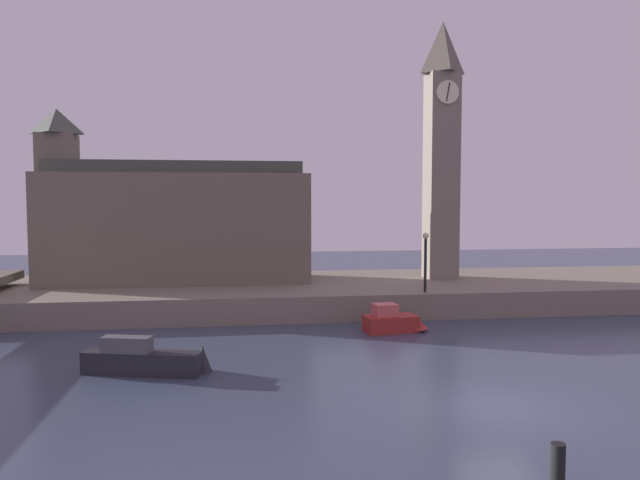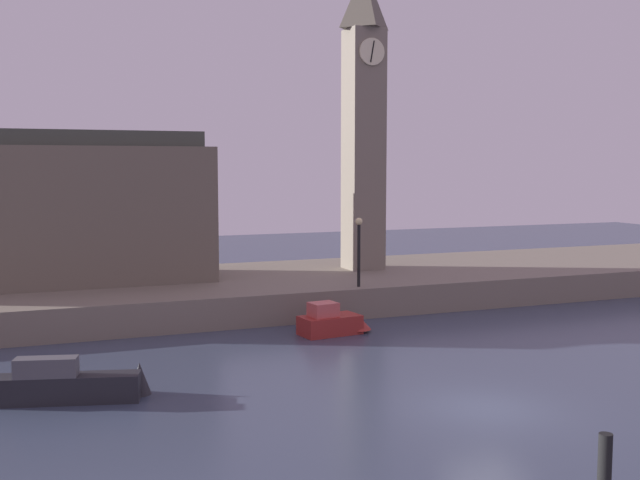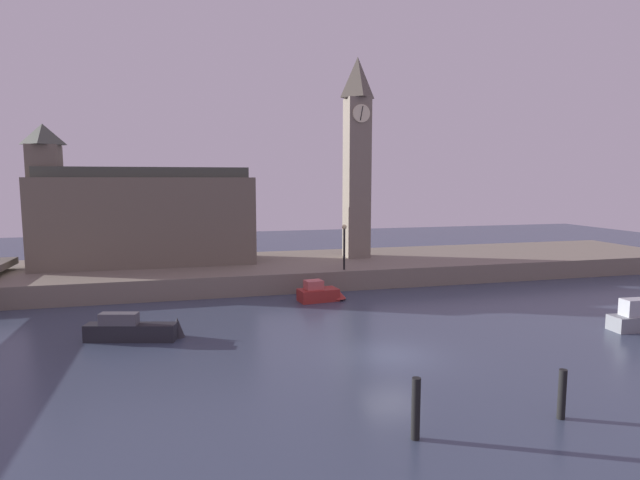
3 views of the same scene
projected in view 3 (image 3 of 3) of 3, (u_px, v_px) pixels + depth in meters
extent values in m
plane|color=#384256|center=(390.00, 355.00, 24.37)|extent=(120.00, 120.00, 0.00)
cube|color=slate|center=(300.00, 269.00, 43.51)|extent=(70.00, 12.00, 1.50)
cube|color=slate|center=(357.00, 179.00, 44.67)|extent=(1.98, 1.98, 13.71)
cylinder|color=beige|center=(361.00, 113.00, 43.02)|extent=(1.51, 0.12, 1.51)
cube|color=black|center=(362.00, 113.00, 42.95)|extent=(0.27, 0.04, 1.20)
pyramid|color=#554E43|center=(358.00, 78.00, 43.67)|extent=(2.18, 2.18, 3.43)
cube|color=#6B6051|center=(148.00, 221.00, 41.23)|extent=(16.76, 5.11, 6.96)
cube|color=#6B6051|center=(47.00, 207.00, 39.26)|extent=(2.17, 2.17, 9.41)
pyramid|color=#474C42|center=(43.00, 134.00, 38.62)|extent=(2.38, 2.38, 1.57)
cube|color=#42473D|center=(146.00, 172.00, 40.77)|extent=(15.92, 3.07, 0.80)
cylinder|color=black|center=(344.00, 250.00, 38.78)|extent=(0.16, 0.16, 3.08)
sphere|color=#F2E099|center=(344.00, 227.00, 38.57)|extent=(0.36, 0.36, 0.36)
cylinder|color=black|center=(416.00, 409.00, 16.41)|extent=(0.29, 0.29, 2.05)
cylinder|color=black|center=(562.00, 394.00, 17.84)|extent=(0.28, 0.28, 1.77)
cube|color=#232328|center=(131.00, 332.00, 26.58)|extent=(4.73, 2.06, 0.89)
cube|color=#515156|center=(119.00, 319.00, 26.35)|extent=(2.02, 1.10, 0.61)
cone|color=#232328|center=(177.00, 328.00, 27.16)|extent=(1.00, 1.00, 1.16)
cube|color=#A8ADB2|center=(638.00, 307.00, 28.30)|extent=(1.87, 0.95, 0.94)
cube|color=maroon|center=(318.00, 295.00, 35.27)|extent=(2.85, 1.76, 0.84)
cube|color=#CC5651|center=(314.00, 285.00, 35.10)|extent=(1.29, 1.13, 0.62)
cone|color=maroon|center=(337.00, 293.00, 35.60)|extent=(1.42, 1.42, 0.67)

